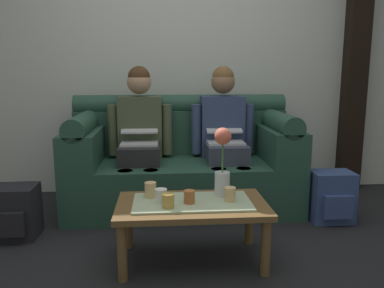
% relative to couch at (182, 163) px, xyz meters
% --- Properties ---
extents(ground_plane, '(14.00, 14.00, 0.00)m').
position_rel_couch_xyz_m(ground_plane, '(0.00, -1.17, -0.38)').
color(ground_plane, black).
extents(back_wall_patterned, '(6.00, 0.12, 2.90)m').
position_rel_couch_xyz_m(back_wall_patterned, '(0.00, 0.53, 1.07)').
color(back_wall_patterned, silver).
rests_on(back_wall_patterned, ground_plane).
extents(timber_pillar, '(0.20, 0.20, 2.90)m').
position_rel_couch_xyz_m(timber_pillar, '(1.72, 0.41, 1.07)').
color(timber_pillar, black).
rests_on(timber_pillar, ground_plane).
extents(couch, '(1.93, 0.88, 0.96)m').
position_rel_couch_xyz_m(couch, '(0.00, 0.00, 0.00)').
color(couch, '#234738').
rests_on(couch, ground_plane).
extents(person_left, '(0.56, 0.67, 1.22)m').
position_rel_couch_xyz_m(person_left, '(-0.37, -0.00, 0.28)').
color(person_left, '#232326').
rests_on(person_left, ground_plane).
extents(person_right, '(0.56, 0.67, 1.22)m').
position_rel_couch_xyz_m(person_right, '(0.37, -0.00, 0.28)').
color(person_right, '#383D4C').
rests_on(person_right, ground_plane).
extents(coffee_table, '(0.92, 0.53, 0.39)m').
position_rel_couch_xyz_m(coffee_table, '(0.00, -1.07, -0.04)').
color(coffee_table, brown).
rests_on(coffee_table, ground_plane).
extents(flower_vase, '(0.11, 0.11, 0.44)m').
position_rel_couch_xyz_m(flower_vase, '(0.20, -0.97, 0.24)').
color(flower_vase, silver).
rests_on(flower_vase, coffee_table).
extents(cup_near_left, '(0.07, 0.07, 0.08)m').
position_rel_couch_xyz_m(cup_near_left, '(-0.02, -1.10, 0.05)').
color(cup_near_left, '#B26633').
rests_on(cup_near_left, coffee_table).
extents(cup_near_right, '(0.07, 0.07, 0.08)m').
position_rel_couch_xyz_m(cup_near_right, '(-0.19, -1.07, 0.06)').
color(cup_near_right, white).
rests_on(cup_near_right, coffee_table).
extents(cup_far_center, '(0.07, 0.07, 0.09)m').
position_rel_couch_xyz_m(cup_far_center, '(0.23, -1.08, 0.06)').
color(cup_far_center, '#DBB77A').
rests_on(cup_far_center, coffee_table).
extents(cup_far_left, '(0.07, 0.07, 0.10)m').
position_rel_couch_xyz_m(cup_far_left, '(-0.26, -0.96, 0.06)').
color(cup_far_left, '#DBB77A').
rests_on(cup_far_left, coffee_table).
extents(cup_far_right, '(0.07, 0.07, 0.08)m').
position_rel_couch_xyz_m(cup_far_right, '(-0.15, -1.17, 0.06)').
color(cup_far_right, gold).
rests_on(cup_far_right, coffee_table).
extents(backpack_right, '(0.33, 0.28, 0.40)m').
position_rel_couch_xyz_m(backpack_right, '(1.15, -0.49, -0.18)').
color(backpack_right, '#33477A').
rests_on(backpack_right, ground_plane).
extents(backpack_left, '(0.31, 0.30, 0.38)m').
position_rel_couch_xyz_m(backpack_left, '(-1.23, -0.61, -0.19)').
color(backpack_left, black).
rests_on(backpack_left, ground_plane).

